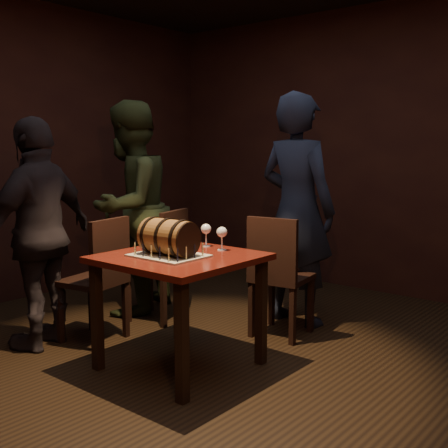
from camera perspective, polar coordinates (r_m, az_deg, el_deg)
The scene contains 16 objects.
room_shell at distance 3.57m, azimuth -1.15°, elevation 7.15°, with size 5.04×5.04×2.80m.
pub_table at distance 3.66m, azimuth -4.52°, elevation -4.85°, with size 0.90×0.90×0.75m.
cake_board at distance 3.60m, azimuth -5.63°, elevation -3.21°, with size 0.45×0.35×0.01m, color #A79F87.
barrel_cake at distance 3.57m, azimuth -5.66°, elevation -1.33°, with size 0.41×0.24×0.24m.
birthday_candles at distance 3.59m, azimuth -5.64°, elevation -2.49°, with size 0.40×0.30×0.09m.
wine_glass_left at distance 3.96m, azimuth -4.47°, elevation -0.53°, with size 0.07×0.07×0.16m.
wine_glass_mid at distance 3.91m, azimuth -1.84°, elevation -0.61°, with size 0.07×0.07×0.16m.
wine_glass_right at distance 3.77m, azimuth -0.22°, elevation -0.94°, with size 0.07×0.07×0.16m.
pint_of_ale at distance 3.85m, azimuth -4.02°, elevation -1.46°, with size 0.07×0.07×0.15m.
menu_card at distance 4.06m, azimuth -3.90°, elevation -1.07°, with size 0.10×0.05×0.13m, color white, non-canonical shape.
chair_back at distance 4.24m, azimuth 5.45°, elevation -4.70°, with size 0.45×0.45×0.93m.
chair_left_rear at distance 4.67m, azimuth -6.10°, elevation -3.55°, with size 0.49×0.49×0.93m.
chair_left_front at distance 4.23m, azimuth -12.46°, elevation -4.89°, with size 0.47×0.47×0.93m.
person_back at distance 4.58m, azimuth 7.41°, elevation 1.43°, with size 0.68×0.45×1.87m, color black.
person_left_rear at distance 4.92m, azimuth -9.57°, elevation 1.62°, with size 0.89×0.69×1.83m, color #30391C.
person_left_front at distance 4.22m, azimuth -18.14°, elevation -0.93°, with size 0.97×0.40×1.66m, color black.
Camera 1 is at (2.33, -2.71, 1.45)m, focal length 45.00 mm.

